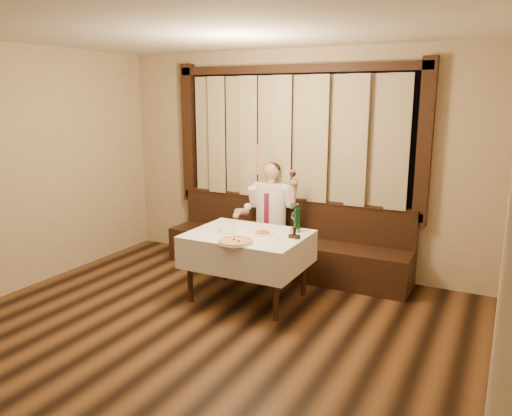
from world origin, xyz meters
The scene contains 10 objects.
room centered at (0.00, 0.97, 1.50)m, with size 5.01×6.01×2.81m.
banquette centered at (0.00, 2.72, 0.31)m, with size 3.20×0.61×0.94m.
dining_table centered at (0.00, 1.70, 0.65)m, with size 1.27×0.97×0.76m.
pizza centered at (0.07, 1.32, 0.77)m, with size 0.36×0.36×0.04m.
pasta_red centered at (0.16, 1.75, 0.79)m, with size 0.23×0.23×0.08m.
pasta_cream centered at (-0.25, 1.64, 0.79)m, with size 0.24×0.24×0.08m.
green_bottle centered at (0.46, 2.00, 0.89)m, with size 0.07×0.07×0.32m.
table_wine_glass centered at (0.39, 2.08, 0.90)m, with size 0.08×0.08×0.20m.
cruet_caddy centered at (0.53, 1.76, 0.80)m, with size 0.12×0.07×0.12m.
seated_man centered at (-0.20, 2.63, 0.82)m, with size 0.77×0.57×1.41m.
Camera 1 is at (2.49, -2.93, 2.22)m, focal length 35.00 mm.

